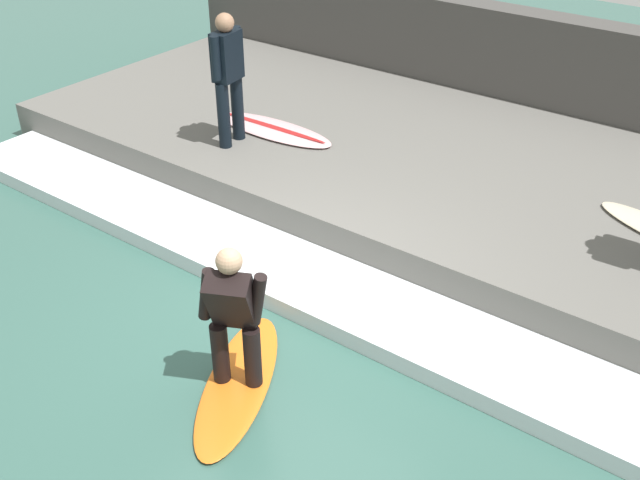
{
  "coord_description": "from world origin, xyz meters",
  "views": [
    {
      "loc": [
        -4.51,
        -3.75,
        4.66
      ],
      "look_at": [
        0.53,
        0.0,
        0.7
      ],
      "focal_mm": 42.0,
      "sensor_mm": 36.0,
      "label": 1
    }
  ],
  "objects_px": {
    "surfboard_riding": "(239,383)",
    "surfer_riding": "(233,312)",
    "surfboard_waiting_far": "(274,129)",
    "surfer_waiting_far": "(228,72)"
  },
  "relations": [
    {
      "from": "surfboard_riding",
      "to": "surfer_riding",
      "type": "height_order",
      "value": "surfer_riding"
    },
    {
      "from": "surfer_riding",
      "to": "surfboard_waiting_far",
      "type": "relative_size",
      "value": 0.74
    },
    {
      "from": "surfboard_riding",
      "to": "surfboard_waiting_far",
      "type": "xyz_separation_m",
      "value": [
        3.55,
        2.51,
        0.53
      ]
    },
    {
      "from": "surfer_waiting_far",
      "to": "surfboard_waiting_far",
      "type": "bearing_deg",
      "value": -20.41
    },
    {
      "from": "surfer_waiting_far",
      "to": "surfboard_waiting_far",
      "type": "xyz_separation_m",
      "value": [
        0.58,
        -0.22,
        -0.91
      ]
    },
    {
      "from": "surfer_riding",
      "to": "surfer_waiting_far",
      "type": "xyz_separation_m",
      "value": [
        2.97,
        2.73,
        0.65
      ]
    },
    {
      "from": "surfboard_riding",
      "to": "surfer_waiting_far",
      "type": "distance_m",
      "value": 4.28
    },
    {
      "from": "surfboard_riding",
      "to": "surfer_riding",
      "type": "bearing_deg",
      "value": 0.0
    },
    {
      "from": "surfboard_riding",
      "to": "surfer_waiting_far",
      "type": "height_order",
      "value": "surfer_waiting_far"
    },
    {
      "from": "surfboard_waiting_far",
      "to": "surfboard_riding",
      "type": "bearing_deg",
      "value": -144.76
    }
  ]
}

